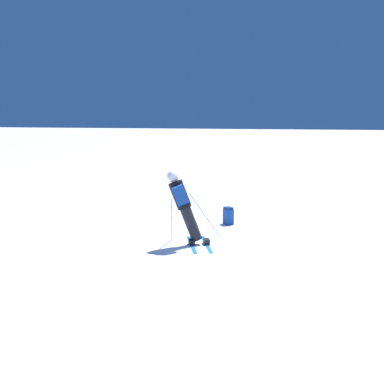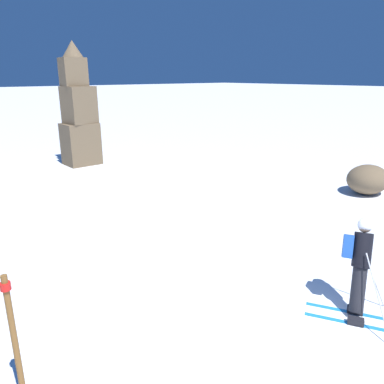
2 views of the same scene
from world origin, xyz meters
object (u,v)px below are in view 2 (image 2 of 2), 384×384
Objects in this scene: rock_pillar at (79,115)px; exposed_boulder_0 at (368,179)px; skier at (360,261)px; trail_marker at (14,339)px.

exposed_boulder_0 is (6.09, -11.83, -1.92)m from rock_pillar.
skier is 0.90× the size of trail_marker.
rock_pillar is (1.44, 15.14, 1.47)m from skier.
trail_marker is at bearing 133.81° from skier.
rock_pillar is 2.89× the size of trail_marker.
rock_pillar is at bearing 61.90° from trail_marker.
exposed_boulder_0 is at bearing 6.40° from trail_marker.
skier is 0.31× the size of rock_pillar.
exposed_boulder_0 is 0.84× the size of trail_marker.
skier is at bearing -156.32° from exposed_boulder_0.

